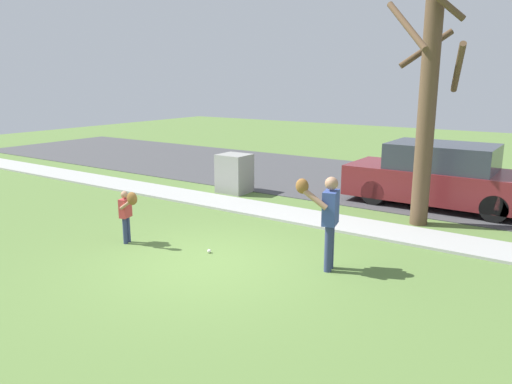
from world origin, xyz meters
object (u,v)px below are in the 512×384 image
baseball (209,251)px  parked_suv_maroon (440,177)px  person_adult (328,213)px  utility_cabinet (234,173)px  street_tree_near (428,99)px  person_child (127,209)px

baseball → parked_suv_maroon: parked_suv_maroon is taller
person_adult → parked_suv_maroon: bearing=-108.5°
utility_cabinet → street_tree_near: street_tree_near is taller
person_child → parked_suv_maroon: bearing=42.7°
utility_cabinet → baseball: bearing=-58.6°
street_tree_near → parked_suv_maroon: size_ratio=1.14×
parked_suv_maroon → person_adult: bearing=85.4°
person_adult → person_child: size_ratio=1.48×
person_child → parked_suv_maroon: parked_suv_maroon is taller
parked_suv_maroon → person_child: bearing=56.7°
baseball → utility_cabinet: size_ratio=0.07×
person_adult → person_child: (-3.92, -0.99, -0.30)m
person_adult → utility_cabinet: bearing=-52.5°
utility_cabinet → parked_suv_maroon: (5.40, 1.70, 0.23)m
person_adult → baseball: 2.49m
person_child → utility_cabinet: size_ratio=0.99×
utility_cabinet → person_adult: bearing=-38.6°
person_child → utility_cabinet: 5.05m
person_adult → parked_suv_maroon: 5.67m
person_adult → person_child: 4.05m
person_adult → parked_suv_maroon: (0.45, 5.65, -0.23)m
street_tree_near → parked_suv_maroon: bearing=91.6°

